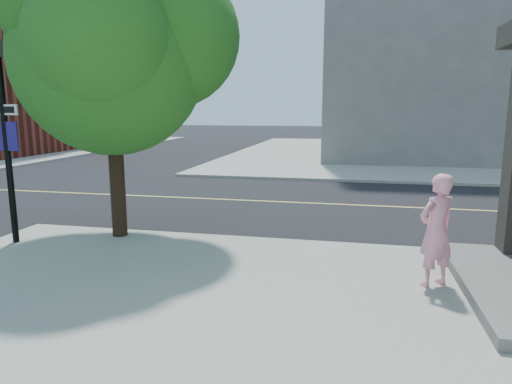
# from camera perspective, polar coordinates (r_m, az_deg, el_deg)

# --- Properties ---
(ground) EXTENTS (140.00, 140.00, 0.00)m
(ground) POSITION_cam_1_polar(r_m,az_deg,el_deg) (12.05, -21.91, -4.53)
(ground) COLOR black
(ground) RESTS_ON ground
(road_ew) EXTENTS (140.00, 9.00, 0.01)m
(road_ew) POSITION_cam_1_polar(r_m,az_deg,el_deg) (15.87, -12.88, -0.55)
(road_ew) COLOR black
(road_ew) RESTS_ON ground
(sidewalk_ne) EXTENTS (29.00, 25.00, 0.12)m
(sidewalk_ne) POSITION_cam_1_polar(r_m,az_deg,el_deg) (31.99, 24.51, 4.28)
(sidewalk_ne) COLOR #9A9A8F
(sidewalk_ne) RESTS_ON ground
(filler_ne) EXTENTS (18.00, 16.00, 14.00)m
(filler_ne) POSITION_cam_1_polar(r_m,az_deg,el_deg) (32.72, 26.18, 16.70)
(filler_ne) COLOR slate
(filler_ne) RESTS_ON sidewalk_ne
(man_on_phone) EXTENTS (0.80, 0.75, 1.84)m
(man_on_phone) POSITION_cam_1_polar(r_m,az_deg,el_deg) (7.82, 21.65, -4.50)
(man_on_phone) COLOR pink
(man_on_phone) RESTS_ON sidewalk_se
(street_tree) EXTENTS (5.02, 4.57, 6.66)m
(street_tree) POSITION_cam_1_polar(r_m,az_deg,el_deg) (10.51, -17.32, 18.01)
(street_tree) COLOR black
(street_tree) RESTS_ON sidewalk_se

